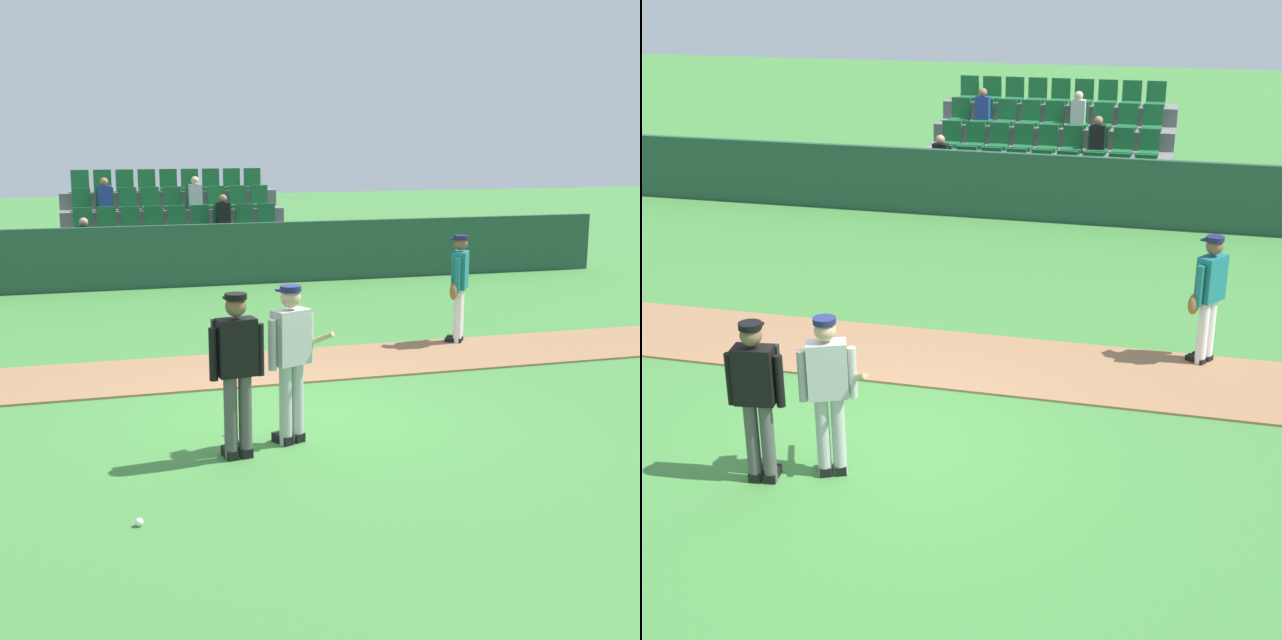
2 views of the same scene
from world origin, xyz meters
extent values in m
plane|color=#42843A|center=(0.00, 0.00, 0.00)|extent=(80.00, 80.00, 0.00)
cube|color=#9E704C|center=(0.00, 2.43, 0.01)|extent=(28.00, 1.86, 0.03)
cube|color=#234C38|center=(0.00, 9.76, 0.69)|extent=(20.00, 0.16, 1.38)
cube|color=slate|center=(0.00, 12.06, 0.15)|extent=(5.55, 3.80, 0.30)
cube|color=slate|center=(0.00, 10.79, 0.50)|extent=(5.45, 0.85, 0.40)
cube|color=#1E6B38|center=(-2.20, 10.69, 0.75)|extent=(0.44, 0.40, 0.08)
cube|color=#1E6B38|center=(-2.20, 10.91, 1.00)|extent=(0.44, 0.08, 0.50)
cube|color=black|center=(-2.20, 10.74, 1.05)|extent=(0.32, 0.22, 0.52)
sphere|color=tan|center=(-2.20, 10.74, 1.40)|extent=(0.20, 0.20, 0.20)
cube|color=#1E6B38|center=(-1.65, 10.69, 0.75)|extent=(0.44, 0.40, 0.08)
cube|color=#1E6B38|center=(-1.65, 10.91, 1.00)|extent=(0.44, 0.08, 0.50)
cube|color=#1E6B38|center=(-1.10, 10.69, 0.75)|extent=(0.44, 0.40, 0.08)
cube|color=#1E6B38|center=(-1.10, 10.91, 1.00)|extent=(0.44, 0.08, 0.50)
cube|color=#1E6B38|center=(-0.55, 10.69, 0.75)|extent=(0.44, 0.40, 0.08)
cube|color=#1E6B38|center=(-0.55, 10.91, 1.00)|extent=(0.44, 0.08, 0.50)
cube|color=#1E6B38|center=(0.00, 10.69, 0.75)|extent=(0.44, 0.40, 0.08)
cube|color=#1E6B38|center=(0.00, 10.91, 1.00)|extent=(0.44, 0.08, 0.50)
cube|color=#1E6B38|center=(0.55, 10.69, 0.75)|extent=(0.44, 0.40, 0.08)
cube|color=#1E6B38|center=(0.55, 10.91, 1.00)|extent=(0.44, 0.08, 0.50)
cube|color=#1E6B38|center=(1.10, 10.69, 0.75)|extent=(0.44, 0.40, 0.08)
cube|color=#1E6B38|center=(1.10, 10.91, 1.00)|extent=(0.44, 0.08, 0.50)
cube|color=#1E6B38|center=(1.65, 10.69, 0.75)|extent=(0.44, 0.40, 0.08)
cube|color=#1E6B38|center=(1.65, 10.91, 1.00)|extent=(0.44, 0.08, 0.50)
cube|color=#1E6B38|center=(2.20, 10.69, 0.75)|extent=(0.44, 0.40, 0.08)
cube|color=#1E6B38|center=(2.20, 10.91, 1.00)|extent=(0.44, 0.08, 0.50)
cube|color=slate|center=(0.00, 11.64, 0.90)|extent=(5.45, 0.85, 0.40)
cube|color=#1E6B38|center=(-2.20, 11.54, 1.15)|extent=(0.44, 0.40, 0.08)
cube|color=#1E6B38|center=(-2.20, 11.76, 1.40)|extent=(0.44, 0.08, 0.50)
cube|color=#1E6B38|center=(-1.65, 11.54, 1.15)|extent=(0.44, 0.40, 0.08)
cube|color=#1E6B38|center=(-1.65, 11.76, 1.40)|extent=(0.44, 0.08, 0.50)
cube|color=#1E6B38|center=(-1.10, 11.54, 1.15)|extent=(0.44, 0.40, 0.08)
cube|color=#1E6B38|center=(-1.10, 11.76, 1.40)|extent=(0.44, 0.08, 0.50)
cube|color=#1E6B38|center=(-0.55, 11.54, 1.15)|extent=(0.44, 0.40, 0.08)
cube|color=#1E6B38|center=(-0.55, 11.76, 1.40)|extent=(0.44, 0.08, 0.50)
cube|color=#1E6B38|center=(0.00, 11.54, 1.15)|extent=(0.44, 0.40, 0.08)
cube|color=#1E6B38|center=(0.00, 11.76, 1.40)|extent=(0.44, 0.08, 0.50)
cube|color=#1E6B38|center=(0.55, 11.54, 1.15)|extent=(0.44, 0.40, 0.08)
cube|color=#1E6B38|center=(0.55, 11.76, 1.40)|extent=(0.44, 0.08, 0.50)
cube|color=#1E6B38|center=(1.10, 11.54, 1.15)|extent=(0.44, 0.40, 0.08)
cube|color=#1E6B38|center=(1.10, 11.76, 1.40)|extent=(0.44, 0.08, 0.50)
cube|color=black|center=(1.10, 11.59, 1.45)|extent=(0.32, 0.22, 0.52)
sphere|color=#9E7051|center=(1.10, 11.59, 1.80)|extent=(0.20, 0.20, 0.20)
cube|color=#1E6B38|center=(1.65, 11.54, 1.15)|extent=(0.44, 0.40, 0.08)
cube|color=#1E6B38|center=(1.65, 11.76, 1.40)|extent=(0.44, 0.08, 0.50)
cube|color=#1E6B38|center=(2.20, 11.54, 1.15)|extent=(0.44, 0.40, 0.08)
cube|color=#1E6B38|center=(2.20, 11.76, 1.40)|extent=(0.44, 0.08, 0.50)
cube|color=slate|center=(0.00, 12.49, 1.30)|extent=(5.45, 0.85, 0.40)
cube|color=#1E6B38|center=(-2.20, 12.39, 1.55)|extent=(0.44, 0.40, 0.08)
cube|color=#1E6B38|center=(-2.20, 12.61, 1.80)|extent=(0.44, 0.08, 0.50)
cube|color=#1E6B38|center=(-1.65, 12.39, 1.55)|extent=(0.44, 0.40, 0.08)
cube|color=#1E6B38|center=(-1.65, 12.61, 1.80)|extent=(0.44, 0.08, 0.50)
cube|color=#263F99|center=(-1.65, 12.44, 1.85)|extent=(0.32, 0.22, 0.52)
sphere|color=#9E7051|center=(-1.65, 12.44, 2.20)|extent=(0.20, 0.20, 0.20)
cube|color=#1E6B38|center=(-1.10, 12.39, 1.55)|extent=(0.44, 0.40, 0.08)
cube|color=#1E6B38|center=(-1.10, 12.61, 1.80)|extent=(0.44, 0.08, 0.50)
cube|color=#1E6B38|center=(-0.55, 12.39, 1.55)|extent=(0.44, 0.40, 0.08)
cube|color=#1E6B38|center=(-0.55, 12.61, 1.80)|extent=(0.44, 0.08, 0.50)
cube|color=#1E6B38|center=(0.00, 12.39, 1.55)|extent=(0.44, 0.40, 0.08)
cube|color=#1E6B38|center=(0.00, 12.61, 1.80)|extent=(0.44, 0.08, 0.50)
cube|color=#1E6B38|center=(0.55, 12.39, 1.55)|extent=(0.44, 0.40, 0.08)
cube|color=#1E6B38|center=(0.55, 12.61, 1.80)|extent=(0.44, 0.08, 0.50)
cube|color=silver|center=(0.55, 12.44, 1.85)|extent=(0.32, 0.22, 0.52)
sphere|color=beige|center=(0.55, 12.44, 2.20)|extent=(0.20, 0.20, 0.20)
cube|color=#1E6B38|center=(1.10, 12.39, 1.55)|extent=(0.44, 0.40, 0.08)
cube|color=#1E6B38|center=(1.10, 12.61, 1.80)|extent=(0.44, 0.08, 0.50)
cube|color=#1E6B38|center=(1.65, 12.39, 1.55)|extent=(0.44, 0.40, 0.08)
cube|color=#1E6B38|center=(1.65, 12.61, 1.80)|extent=(0.44, 0.08, 0.50)
cube|color=#1E6B38|center=(2.20, 12.39, 1.55)|extent=(0.44, 0.40, 0.08)
cube|color=#1E6B38|center=(2.20, 12.61, 1.80)|extent=(0.44, 0.08, 0.50)
cube|color=slate|center=(0.00, 13.34, 1.70)|extent=(5.45, 0.85, 0.40)
cube|color=#1E6B38|center=(-2.20, 13.24, 1.95)|extent=(0.44, 0.40, 0.08)
cube|color=#1E6B38|center=(-2.20, 13.46, 2.20)|extent=(0.44, 0.08, 0.50)
cube|color=#1E6B38|center=(-1.65, 13.24, 1.95)|extent=(0.44, 0.40, 0.08)
cube|color=#1E6B38|center=(-1.65, 13.46, 2.20)|extent=(0.44, 0.08, 0.50)
cube|color=#1E6B38|center=(-1.10, 13.24, 1.95)|extent=(0.44, 0.40, 0.08)
cube|color=#1E6B38|center=(-1.10, 13.46, 2.20)|extent=(0.44, 0.08, 0.50)
cube|color=#1E6B38|center=(-0.55, 13.24, 1.95)|extent=(0.44, 0.40, 0.08)
cube|color=#1E6B38|center=(-0.55, 13.46, 2.20)|extent=(0.44, 0.08, 0.50)
cube|color=#1E6B38|center=(0.00, 13.24, 1.95)|extent=(0.44, 0.40, 0.08)
cube|color=#1E6B38|center=(0.00, 13.46, 2.20)|extent=(0.44, 0.08, 0.50)
cube|color=#1E6B38|center=(0.55, 13.24, 1.95)|extent=(0.44, 0.40, 0.08)
cube|color=#1E6B38|center=(0.55, 13.46, 2.20)|extent=(0.44, 0.08, 0.50)
cube|color=#1E6B38|center=(1.10, 13.24, 1.95)|extent=(0.44, 0.40, 0.08)
cube|color=#1E6B38|center=(1.10, 13.46, 2.20)|extent=(0.44, 0.08, 0.50)
cube|color=#1E6B38|center=(1.65, 13.24, 1.95)|extent=(0.44, 0.40, 0.08)
cube|color=#1E6B38|center=(1.65, 13.46, 2.20)|extent=(0.44, 0.08, 0.50)
cube|color=#1E6B38|center=(2.20, 13.24, 1.95)|extent=(0.44, 0.40, 0.08)
cube|color=#1E6B38|center=(2.20, 13.46, 2.20)|extent=(0.44, 0.08, 0.50)
cylinder|color=#B2B2B2|center=(-0.31, -0.76, 0.45)|extent=(0.14, 0.14, 0.90)
cylinder|color=#B2B2B2|center=(-0.17, -0.70, 0.45)|extent=(0.14, 0.14, 0.90)
cube|color=black|center=(-0.34, -0.71, 0.05)|extent=(0.21, 0.29, 0.10)
cube|color=black|center=(-0.19, -0.64, 0.05)|extent=(0.21, 0.29, 0.10)
cube|color=#B2B2B2|center=(-0.24, -0.73, 1.20)|extent=(0.45, 0.36, 0.60)
cylinder|color=#B2B2B2|center=(-0.47, -0.83, 1.15)|extent=(0.09, 0.09, 0.55)
cylinder|color=#B2B2B2|center=(-0.01, -0.63, 1.15)|extent=(0.09, 0.09, 0.55)
sphere|color=tan|center=(-0.24, -0.73, 1.63)|extent=(0.22, 0.22, 0.22)
cylinder|color=#191E4C|center=(-0.24, -0.73, 1.73)|extent=(0.23, 0.23, 0.06)
cube|color=#191E4C|center=(-0.28, -0.64, 1.70)|extent=(0.21, 0.18, 0.02)
cylinder|color=tan|center=(-0.05, -0.54, 1.05)|extent=(0.56, 0.64, 0.41)
cylinder|color=#4C4C4C|center=(-0.97, -1.04, 0.45)|extent=(0.14, 0.14, 0.90)
cylinder|color=#4C4C4C|center=(-0.81, -1.02, 0.45)|extent=(0.14, 0.14, 0.90)
cube|color=black|center=(-0.97, -0.98, 0.05)|extent=(0.15, 0.27, 0.10)
cube|color=black|center=(-0.82, -0.96, 0.05)|extent=(0.15, 0.27, 0.10)
cube|color=black|center=(-0.89, -1.03, 1.20)|extent=(0.43, 0.27, 0.60)
cylinder|color=black|center=(-1.14, -1.07, 1.15)|extent=(0.09, 0.09, 0.55)
cylinder|color=black|center=(-0.64, -1.00, 1.15)|extent=(0.09, 0.09, 0.55)
sphere|color=brown|center=(-0.89, -1.03, 1.63)|extent=(0.22, 0.22, 0.22)
cylinder|color=black|center=(-0.89, -1.03, 1.73)|extent=(0.23, 0.23, 0.06)
cube|color=black|center=(-0.90, -0.93, 1.70)|extent=(0.19, 0.14, 0.02)
cube|color=black|center=(-0.91, -0.90, 1.20)|extent=(0.45, 0.14, 0.56)
cylinder|color=white|center=(3.46, 3.08, 0.45)|extent=(0.14, 0.14, 0.90)
cylinder|color=white|center=(3.55, 3.21, 0.45)|extent=(0.14, 0.14, 0.90)
cube|color=black|center=(3.41, 3.11, 0.05)|extent=(0.28, 0.24, 0.10)
cube|color=black|center=(3.50, 3.24, 0.05)|extent=(0.28, 0.24, 0.10)
cube|color=#197075|center=(3.50, 3.14, 1.20)|extent=(0.40, 0.45, 0.60)
cylinder|color=#197075|center=(3.37, 2.93, 1.15)|extent=(0.09, 0.09, 0.55)
cylinder|color=#197075|center=(3.64, 3.35, 1.15)|extent=(0.09, 0.09, 0.55)
sphere|color=brown|center=(3.50, 3.14, 1.63)|extent=(0.22, 0.22, 0.22)
cylinder|color=#191E4C|center=(3.50, 3.14, 1.73)|extent=(0.23, 0.23, 0.06)
cube|color=#191E4C|center=(3.42, 3.20, 1.70)|extent=(0.20, 0.22, 0.02)
ellipsoid|color=brown|center=(3.31, 2.94, 0.90)|extent=(0.21, 0.23, 0.28)
camera|label=1|loc=(-2.43, -9.71, 3.35)|focal=49.51mm
camera|label=2|loc=(3.12, -8.59, 5.04)|focal=51.87mm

